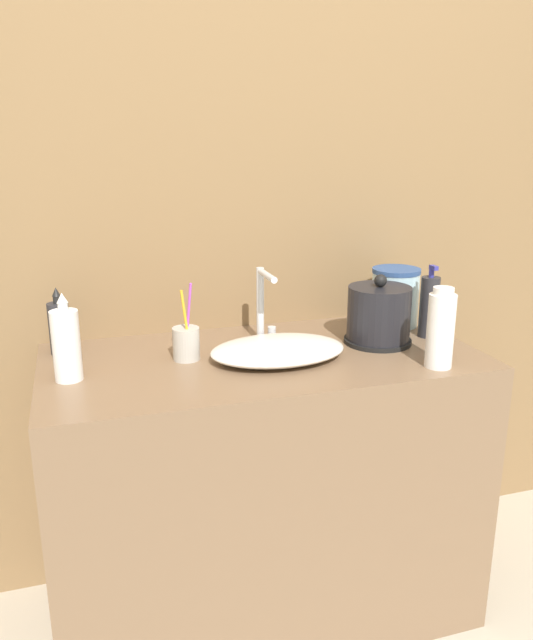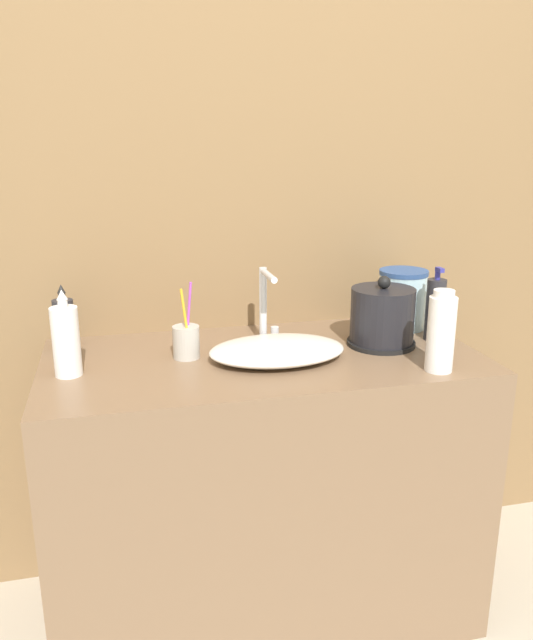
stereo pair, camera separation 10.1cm
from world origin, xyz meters
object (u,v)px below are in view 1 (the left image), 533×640
mouthwash_bottle (66,344)px  water_pitcher (395,297)px  faucet (263,302)px  shampoo_bottle (59,327)px  electric_kettle (379,317)px  lotion_bottle (429,306)px  hand_cream_bottle (441,329)px  toothbrush_cup (186,343)px

mouthwash_bottle → water_pitcher: (0.98, 0.18, 0.00)m
faucet → shampoo_bottle: faucet is taller
electric_kettle → lotion_bottle: lotion_bottle is taller
shampoo_bottle → water_pitcher: shampoo_bottle is taller
hand_cream_bottle → water_pitcher: 0.38m
faucet → toothbrush_cup: bearing=-162.3°
toothbrush_cup → lotion_bottle: size_ratio=0.96×
faucet → hand_cream_bottle: size_ratio=1.03×
electric_kettle → lotion_bottle: (0.17, 0.01, 0.01)m
faucet → water_pitcher: size_ratio=1.20×
water_pitcher → toothbrush_cup: bearing=-169.8°
lotion_bottle → hand_cream_bottle: 0.26m
water_pitcher → mouthwash_bottle: bearing=-169.4°
lotion_bottle → shampoo_bottle: size_ratio=1.17×
toothbrush_cup → electric_kettle: bearing=-2.4°
toothbrush_cup → lotion_bottle: (0.72, -0.01, 0.05)m
electric_kettle → mouthwash_bottle: mouthwash_bottle is taller
lotion_bottle → water_pitcher: lotion_bottle is taller
water_pitcher → lotion_bottle: bearing=-74.6°
electric_kettle → toothbrush_cup: size_ratio=0.97×
toothbrush_cup → lotion_bottle: bearing=-1.1°
shampoo_bottle → toothbrush_cup: bearing=-25.5°
hand_cream_bottle → faucet: bearing=139.0°
electric_kettle → hand_cream_bottle: (0.06, -0.22, 0.02)m
lotion_bottle → water_pitcher: bearing=105.4°
electric_kettle → toothbrush_cup: 0.55m
shampoo_bottle → mouthwash_bottle: size_ratio=0.85×
mouthwash_bottle → water_pitcher: size_ratio=1.20×
faucet → mouthwash_bottle: size_ratio=0.99×
faucet → toothbrush_cup: faucet is taller
electric_kettle → hand_cream_bottle: 0.23m
electric_kettle → water_pitcher: size_ratio=1.11×
electric_kettle → shampoo_bottle: (-0.87, 0.18, -0.00)m
lotion_bottle → hand_cream_bottle: bearing=-115.2°
lotion_bottle → water_pitcher: 0.14m
faucet → lotion_bottle: faucet is taller
mouthwash_bottle → hand_cream_bottle: size_ratio=1.04×
faucet → lotion_bottle: (0.48, -0.09, -0.03)m
toothbrush_cup → shampoo_bottle: toothbrush_cup is taller
faucet → electric_kettle: faucet is taller
faucet → lotion_bottle: bearing=-10.5°
lotion_bottle → mouthwash_bottle: (-1.02, -0.05, -0.00)m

